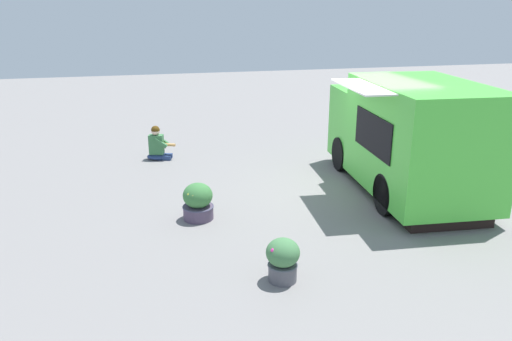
% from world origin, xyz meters
% --- Properties ---
extents(ground_plane, '(40.00, 40.00, 0.00)m').
position_xyz_m(ground_plane, '(0.00, 0.00, 0.00)').
color(ground_plane, gray).
extents(food_truck, '(2.87, 4.86, 2.43)m').
position_xyz_m(food_truck, '(-1.21, 0.11, 1.16)').
color(food_truck, '#4ECD3F').
rests_on(food_truck, ground_plane).
extents(person_customer, '(0.80, 0.56, 0.89)m').
position_xyz_m(person_customer, '(3.87, -3.48, 0.35)').
color(person_customer, navy).
rests_on(person_customer, ground_plane).
extents(planter_flowering_near, '(0.59, 0.59, 0.71)m').
position_xyz_m(planter_flowering_near, '(3.33, 0.64, 0.34)').
color(planter_flowering_near, '#50415A').
rests_on(planter_flowering_near, ground_plane).
extents(planter_flowering_far, '(0.50, 0.50, 0.67)m').
position_xyz_m(planter_flowering_far, '(2.41, 3.18, 0.35)').
color(planter_flowering_far, '#515159').
rests_on(planter_flowering_far, ground_plane).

